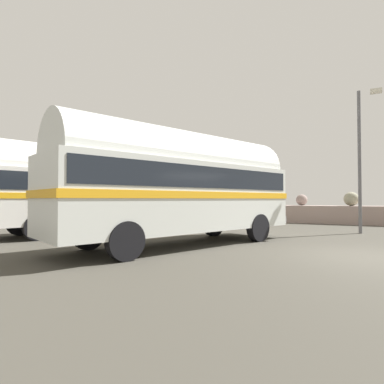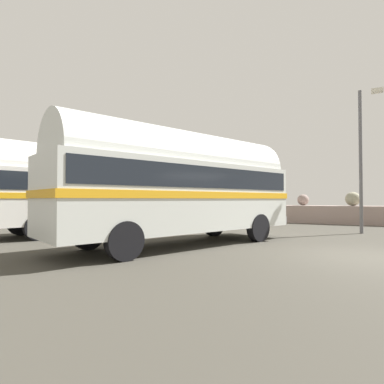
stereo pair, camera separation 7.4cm
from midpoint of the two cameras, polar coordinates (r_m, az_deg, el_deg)
name	(u,v)px [view 2 (the right image)]	position (r m, az deg, el deg)	size (l,w,h in m)	color
ground	(367,257)	(9.26, 29.75, -10.43)	(32.00, 26.00, 0.02)	#3D3A33
breakwater	(360,213)	(20.97, 28.66, -3.45)	(31.36, 2.28, 2.40)	gray
vintage_coach	(181,182)	(10.01, -1.89, 1.81)	(5.47, 8.85, 3.70)	black
second_coach	(93,187)	(14.44, -17.68, 0.90)	(5.14, 8.89, 3.70)	black
lamp_post	(363,152)	(15.42, 29.08, 6.39)	(0.95, 0.24, 6.25)	#5B5B60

